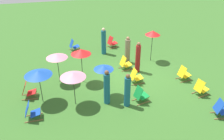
# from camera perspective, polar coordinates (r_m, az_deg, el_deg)

# --- Properties ---
(ground_plane) EXTENTS (40.00, 40.00, 0.00)m
(ground_plane) POSITION_cam_1_polar(r_m,az_deg,el_deg) (13.51, 4.94, -1.23)
(ground_plane) COLOR #386B28
(deckchair_0) EXTENTS (0.64, 0.85, 0.83)m
(deckchair_0) POSITION_cam_1_polar(r_m,az_deg,el_deg) (11.24, 7.01, -6.10)
(deckchair_0) COLOR olive
(deckchair_0) RESTS_ON ground
(deckchair_1) EXTENTS (0.58, 0.82, 0.83)m
(deckchair_1) POSITION_cam_1_polar(r_m,az_deg,el_deg) (13.43, 17.14, -0.93)
(deckchair_1) COLOR olive
(deckchair_1) RESTS_ON ground
(deckchair_2) EXTENTS (0.54, 0.80, 0.83)m
(deckchair_2) POSITION_cam_1_polar(r_m,az_deg,el_deg) (12.16, -19.86, -4.84)
(deckchair_2) COLOR olive
(deckchair_2) RESTS_ON ground
(deckchair_3) EXTENTS (0.64, 0.85, 0.83)m
(deckchair_3) POSITION_cam_1_polar(r_m,az_deg,el_deg) (12.46, 20.92, -4.18)
(deckchair_3) COLOR olive
(deckchair_3) RESTS_ON ground
(deckchair_4) EXTENTS (0.59, 0.82, 0.83)m
(deckchair_4) POSITION_cam_1_polar(r_m,az_deg,el_deg) (13.94, 3.23, 1.59)
(deckchair_4) COLOR olive
(deckchair_4) RESTS_ON ground
(deckchair_5) EXTENTS (0.58, 0.82, 0.83)m
(deckchair_5) POSITION_cam_1_polar(r_m,az_deg,el_deg) (16.56, -9.34, 5.90)
(deckchair_5) COLOR olive
(deckchair_5) RESTS_ON ground
(deckchair_6) EXTENTS (0.49, 0.77, 0.83)m
(deckchair_6) POSITION_cam_1_polar(r_m,az_deg,el_deg) (10.76, -19.14, -9.61)
(deckchair_6) COLOR olive
(deckchair_6) RESTS_ON ground
(deckchair_7) EXTENTS (0.60, 0.83, 0.83)m
(deckchair_7) POSITION_cam_1_polar(r_m,az_deg,el_deg) (11.36, 25.12, -8.68)
(deckchair_7) COLOR olive
(deckchair_7) RESTS_ON ground
(deckchair_8) EXTENTS (0.69, 0.87, 0.83)m
(deckchair_8) POSITION_cam_1_polar(r_m,az_deg,el_deg) (16.89, -0.01, 6.78)
(deckchair_8) COLOR olive
(deckchair_8) RESTS_ON ground
(deckchair_9) EXTENTS (0.53, 0.79, 0.83)m
(deckchair_9) POSITION_cam_1_polar(r_m,az_deg,el_deg) (12.65, 5.84, -1.63)
(deckchair_9) COLOR olive
(deckchair_9) RESTS_ON ground
(umbrella_0) EXTENTS (1.17, 1.17, 1.71)m
(umbrella_0) POSITION_cam_1_polar(r_m,az_deg,el_deg) (10.47, -9.55, -1.20)
(umbrella_0) COLOR black
(umbrella_0) RESTS_ON ground
(umbrella_1) EXTENTS (0.92, 0.92, 2.03)m
(umbrella_1) POSITION_cam_1_polar(r_m,az_deg,el_deg) (14.56, 9.97, 8.94)
(umbrella_1) COLOR black
(umbrella_1) RESTS_ON ground
(umbrella_2) EXTENTS (1.05, 1.05, 1.96)m
(umbrella_2) POSITION_cam_1_polar(r_m,az_deg,el_deg) (12.10, -7.61, 4.48)
(umbrella_2) COLOR black
(umbrella_2) RESTS_ON ground
(umbrella_3) EXTENTS (0.95, 0.95, 1.69)m
(umbrella_3) POSITION_cam_1_polar(r_m,az_deg,el_deg) (10.98, -2.06, 0.64)
(umbrella_3) COLOR black
(umbrella_3) RESTS_ON ground
(umbrella_4) EXTENTS (1.13, 1.13, 1.67)m
(umbrella_4) POSITION_cam_1_polar(r_m,az_deg,el_deg) (12.44, -13.36, 3.35)
(umbrella_4) COLOR black
(umbrella_4) RESTS_ON ground
(umbrella_5) EXTENTS (1.25, 1.25, 1.71)m
(umbrella_5) POSITION_cam_1_polar(r_m,az_deg,el_deg) (11.01, -17.65, -0.70)
(umbrella_5) COLOR black
(umbrella_5) RESTS_ON ground
(person_0) EXTENTS (0.40, 0.40, 1.70)m
(person_0) POSITION_cam_1_polar(r_m,az_deg,el_deg) (10.69, 3.77, -5.15)
(person_0) COLOR #195972
(person_0) RESTS_ON ground
(person_1) EXTENTS (0.35, 0.35, 1.86)m
(person_1) POSITION_cam_1_polar(r_m,az_deg,el_deg) (13.50, 6.35, 2.95)
(person_1) COLOR maroon
(person_1) RESTS_ON ground
(person_2) EXTENTS (0.41, 0.41, 1.77)m
(person_2) POSITION_cam_1_polar(r_m,az_deg,el_deg) (10.81, -1.27, -4.41)
(person_2) COLOR #195972
(person_2) RESTS_ON ground
(person_3) EXTENTS (0.41, 0.41, 1.84)m
(person_3) POSITION_cam_1_polar(r_m,az_deg,el_deg) (15.69, -2.05, 6.93)
(person_3) COLOR #195972
(person_3) RESTS_ON ground
(person_4) EXTENTS (0.38, 0.38, 1.74)m
(person_4) POSITION_cam_1_polar(r_m,az_deg,el_deg) (14.54, 3.82, 4.75)
(person_4) COLOR #72664C
(person_4) RESTS_ON ground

